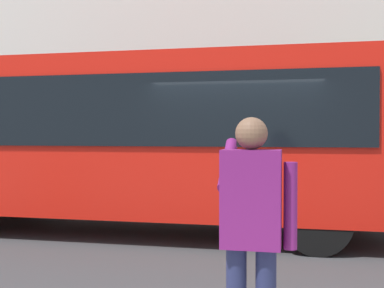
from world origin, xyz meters
TOP-DOWN VIEW (x-y plane):
  - ground_plane at (0.00, 0.00)m, footprint 60.00×60.00m
  - red_bus at (1.86, -0.43)m, footprint 9.05×2.54m
  - pedestrian_photographer at (-0.57, 4.48)m, footprint 0.53×0.52m

SIDE VIEW (x-z plane):
  - ground_plane at x=0.00m, z-range 0.00..0.00m
  - pedestrian_photographer at x=-0.57m, z-range 0.29..1.99m
  - red_bus at x=1.86m, z-range 0.14..3.22m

